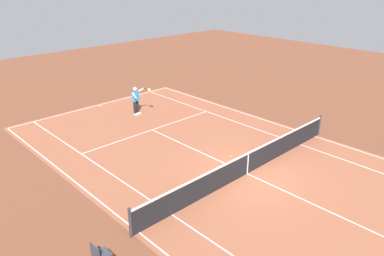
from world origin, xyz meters
The scene contains 7 objects.
ground_plane centered at (0.00, 0.00, 0.00)m, with size 60.00×60.00×0.00m, color brown.
court_slab centered at (0.00, 0.00, 0.00)m, with size 24.20×11.40×0.00m, color #935138.
court_line_markings centered at (0.00, 0.00, 0.00)m, with size 23.85×11.05×0.01m.
tennis_net centered at (0.00, 0.00, 0.49)m, with size 0.10×11.70×1.08m.
tennis_player_near centered at (8.90, -0.83, 0.93)m, with size 1.00×0.85×1.70m.
tennis_ball centered at (1.50, -0.68, 0.03)m, with size 0.07×0.07×0.07m, color #CCE01E.
spectator_chair_2 centered at (-0.54, 7.21, 0.52)m, with size 0.44×0.44×0.88m.
Camera 1 is at (-8.19, 10.92, 7.71)m, focal length 34.69 mm.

